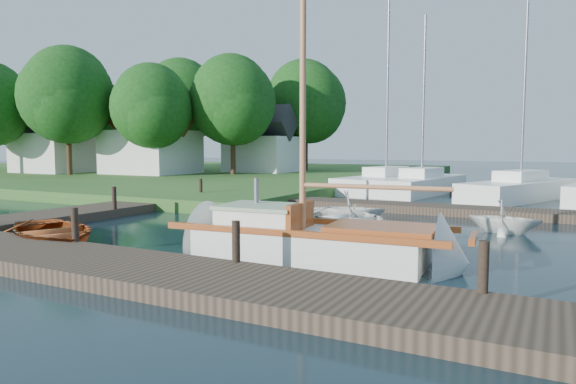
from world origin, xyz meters
The scene contains 29 objects.
ground centered at (0.00, 0.00, 0.00)m, with size 160.00×160.00×0.00m, color black.
near_dock centered at (0.00, -6.00, 0.15)m, with size 18.00×2.20×0.30m, color #31281E.
left_dock centered at (-8.00, 2.00, 0.15)m, with size 2.20×18.00×0.30m, color #31281E.
far_dock centered at (2.00, 6.50, 0.15)m, with size 14.00×1.60×0.30m, color #31281E.
shore centered at (-28.00, 22.00, 0.25)m, with size 50.00×40.00×0.50m, color #295A20.
mooring_post_1 centered at (-3.00, -5.00, 0.70)m, with size 0.16×0.16×0.80m, color black.
mooring_post_2 centered at (1.50, -5.00, 0.70)m, with size 0.16×0.16×0.80m, color black.
mooring_post_3 centered at (6.00, -5.00, 0.70)m, with size 0.16×0.16×0.80m, color black.
mooring_post_4 centered at (-7.00, 0.00, 0.70)m, with size 0.16×0.16×0.80m, color black.
mooring_post_5 centered at (-7.00, 5.00, 0.70)m, with size 0.16×0.16×0.80m, color black.
sailboat centered at (2.31, -2.98, 0.34)m, with size 7.28×2.51×9.83m.
dinghy centered at (-4.72, -4.32, 0.40)m, with size 2.78×3.89×0.81m, color #94491C.
tender_a centered at (-2.39, 1.73, 0.39)m, with size 2.68×3.76×0.78m, color white.
tender_b centered at (0.95, 2.61, 0.59)m, with size 1.92×2.23×1.17m, color white.
tender_c centered at (1.04, 1.68, 0.41)m, with size 2.83×3.96×0.82m, color white.
tender_d centered at (5.62, 2.91, 0.54)m, with size 1.76×2.03×1.07m, color white.
marina_boat_0 centered at (-1.51, 14.59, 0.57)m, with size 3.74×8.42×10.64m.
marina_boat_1 centered at (0.56, 14.21, 0.56)m, with size 3.44×8.04×9.32m.
marina_boat_2 centered at (5.42, 13.25, 0.57)m, with size 5.09×8.13×10.73m.
house_a centered at (-20.00, 16.00, 2.96)m, with size 6.30×5.00×6.29m.
house_b centered at (-28.00, 14.00, 2.77)m, with size 5.77×4.50×5.79m.
house_c centered at (-14.00, 22.00, 2.58)m, with size 5.25×4.00×5.28m.
tree_1 centered at (-24.00, 12.05, 6.09)m, with size 6.70×6.70×9.20m.
tree_2 centered at (-18.00, 14.05, 5.25)m, with size 5.83×5.75×7.82m.
tree_3 centered at (-14.00, 18.05, 5.81)m, with size 6.41×6.38×8.74m.
tree_4 centered at (-22.00, 22.05, 6.37)m, with size 7.01×7.01×9.66m.
tree_5 centered at (-30.00, 20.05, 5.42)m, with size 6.00×5.94×8.10m.
tree_6 centered at (-36.00, 16.05, 5.64)m, with size 6.24×6.20×8.46m.
tree_7 centered at (-12.00, 26.05, 6.20)m, with size 6.83×6.83×9.38m.
Camera 1 is at (6.94, -13.17, 2.53)m, focal length 32.00 mm.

